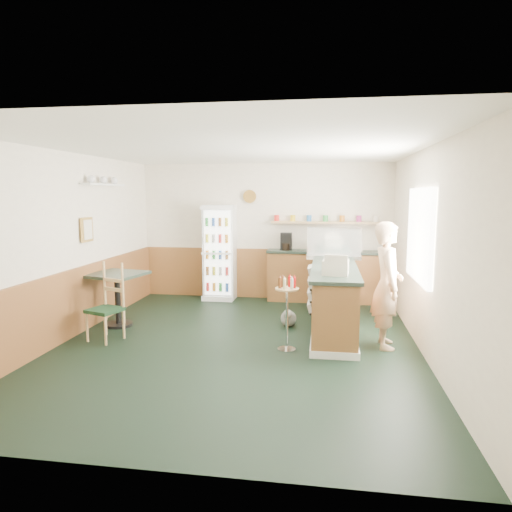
% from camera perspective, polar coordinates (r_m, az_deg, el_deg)
% --- Properties ---
extents(ground, '(6.00, 6.00, 0.00)m').
position_cam_1_polar(ground, '(6.53, -2.44, -10.97)').
color(ground, black).
rests_on(ground, ground).
extents(room_envelope, '(5.04, 6.02, 2.72)m').
position_cam_1_polar(room_envelope, '(6.97, -3.18, 3.03)').
color(room_envelope, white).
rests_on(room_envelope, ground).
extents(service_counter, '(0.68, 3.01, 1.01)m').
position_cam_1_polar(service_counter, '(7.33, 9.65, -5.25)').
color(service_counter, olive).
rests_on(service_counter, ground).
extents(back_counter, '(2.24, 0.42, 1.69)m').
position_cam_1_polar(back_counter, '(9.00, 8.47, -2.25)').
color(back_counter, olive).
rests_on(back_counter, ground).
extents(drinks_fridge, '(0.62, 0.53, 1.88)m').
position_cam_1_polar(drinks_fridge, '(9.12, -4.58, 0.44)').
color(drinks_fridge, white).
rests_on(drinks_fridge, ground).
extents(display_case, '(0.90, 0.47, 0.51)m').
position_cam_1_polar(display_case, '(7.87, 9.71, 1.58)').
color(display_case, silver).
rests_on(display_case, service_counter).
extents(cash_register, '(0.38, 0.39, 0.20)m').
position_cam_1_polar(cash_register, '(6.29, 9.92, -1.39)').
color(cash_register, beige).
rests_on(cash_register, service_counter).
extents(shopkeeper, '(0.43, 0.59, 1.73)m').
position_cam_1_polar(shopkeeper, '(6.47, 16.08, -3.52)').
color(shopkeeper, tan).
rests_on(shopkeeper, ground).
extents(condiment_stand, '(0.32, 0.32, 1.00)m').
position_cam_1_polar(condiment_stand, '(6.14, 3.89, -5.95)').
color(condiment_stand, silver).
rests_on(condiment_stand, ground).
extents(newspaper_rack, '(0.09, 0.47, 0.74)m').
position_cam_1_polar(newspaper_rack, '(7.30, 6.87, -4.16)').
color(newspaper_rack, black).
rests_on(newspaper_rack, ground).
extents(cafe_table, '(0.93, 0.93, 0.86)m').
position_cam_1_polar(cafe_table, '(7.59, -16.95, -3.94)').
color(cafe_table, black).
rests_on(cafe_table, ground).
extents(cafe_chair, '(0.53, 0.53, 1.12)m').
position_cam_1_polar(cafe_chair, '(6.97, -18.08, -5.17)').
color(cafe_chair, black).
rests_on(cafe_chair, ground).
extents(dog_doorstop, '(0.25, 0.33, 0.30)m').
position_cam_1_polar(dog_doorstop, '(7.33, 4.07, -7.70)').
color(dog_doorstop, gray).
rests_on(dog_doorstop, ground).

